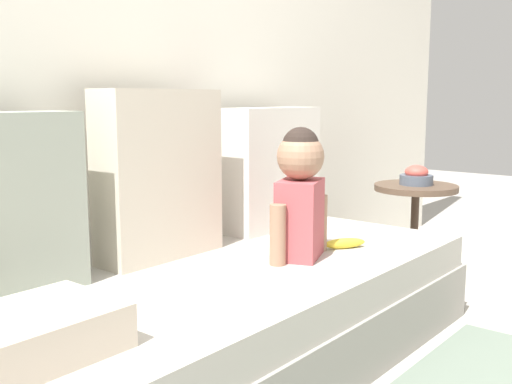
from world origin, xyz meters
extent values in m
plane|color=#B2ADA3|center=(0.00, 0.00, 0.00)|extent=(12.00, 12.00, 0.00)
cube|color=silver|center=(0.00, 0.55, 1.25)|extent=(5.30, 0.10, 2.49)
cube|color=#9C978F|center=(0.00, 0.00, 0.11)|extent=(2.10, 0.83, 0.23)
cube|color=#B7B2A8|center=(0.00, 0.00, 0.29)|extent=(2.04, 0.81, 0.13)
cube|color=beige|center=(0.00, 0.32, 0.65)|extent=(0.48, 0.16, 0.60)
cube|color=silver|center=(0.65, 0.32, 0.61)|extent=(0.51, 0.16, 0.53)
cube|color=#B24C51|center=(0.31, -0.07, 0.49)|extent=(0.24, 0.21, 0.28)
sphere|color=#9E755B|center=(0.31, -0.07, 0.72)|extent=(0.17, 0.17, 0.17)
sphere|color=#2D231E|center=(0.31, -0.07, 0.75)|extent=(0.13, 0.13, 0.13)
cylinder|color=#9E755B|center=(0.18, -0.07, 0.46)|extent=(0.06, 0.06, 0.21)
cylinder|color=#9E755B|center=(0.44, -0.07, 0.46)|extent=(0.06, 0.06, 0.21)
ellipsoid|color=yellow|center=(0.53, -0.13, 0.37)|extent=(0.17, 0.13, 0.04)
cube|color=beige|center=(-0.77, -0.10, 0.40)|extent=(0.40, 0.28, 0.10)
cylinder|color=brown|center=(1.42, -0.01, 0.47)|extent=(0.42, 0.42, 0.03)
cylinder|color=#453528|center=(1.42, -0.01, 0.23)|extent=(0.04, 0.04, 0.46)
cylinder|color=#453528|center=(1.42, -0.01, 0.01)|extent=(0.23, 0.23, 0.02)
cylinder|color=#4C5666|center=(1.42, -0.01, 0.51)|extent=(0.17, 0.17, 0.05)
ellipsoid|color=#CC4C42|center=(1.42, -0.01, 0.55)|extent=(0.12, 0.12, 0.07)
camera|label=1|loc=(-1.42, -1.30, 0.92)|focal=42.26mm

